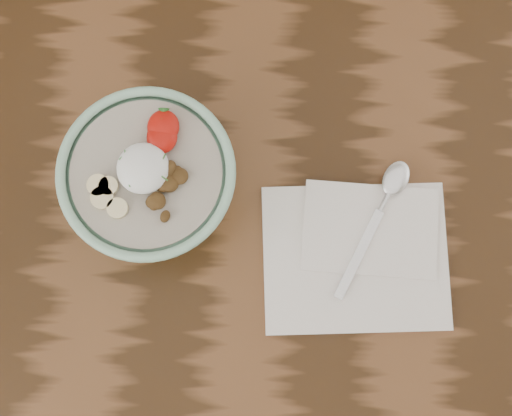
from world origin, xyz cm
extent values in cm
cube|color=#311D0C|center=(0.00, 0.00, 73.00)|extent=(160.00, 90.00, 4.00)
cylinder|color=#90C2A4|center=(-22.29, 2.66, 75.66)|extent=(9.23, 9.23, 1.32)
torus|color=#90C2A4|center=(-22.29, 2.66, 86.43)|extent=(20.99, 20.99, 1.21)
cylinder|color=#BDAF9C|center=(-22.29, 2.66, 85.77)|extent=(17.80, 17.80, 1.10)
ellipsoid|color=white|center=(-22.45, 2.91, 87.49)|extent=(6.09, 6.09, 3.35)
ellipsoid|color=#B21008|center=(-20.39, 7.96, 87.35)|extent=(3.75, 4.12, 2.06)
cone|color=#286623|center=(-20.39, 9.64, 87.65)|extent=(1.40, 1.03, 1.52)
ellipsoid|color=#B21008|center=(-20.49, 6.72, 87.30)|extent=(3.58, 3.94, 1.97)
cone|color=#286623|center=(-20.49, 8.33, 87.60)|extent=(1.40, 1.03, 1.52)
cylinder|color=beige|center=(-25.23, -1.66, 86.72)|extent=(2.43, 2.43, 0.70)
cylinder|color=beige|center=(-27.63, 0.96, 86.72)|extent=(2.59, 2.59, 0.70)
cylinder|color=beige|center=(-27.06, -0.50, 86.72)|extent=(2.67, 2.67, 0.70)
cylinder|color=beige|center=(-26.42, 0.91, 86.72)|extent=(2.25, 2.25, 0.70)
ellipsoid|color=#513717|center=(-18.45, 2.86, 86.80)|extent=(1.55, 1.71, 0.75)
ellipsoid|color=#513717|center=(-20.92, -1.05, 86.92)|extent=(1.94, 2.13, 1.10)
ellipsoid|color=#513717|center=(-20.98, -0.82, 87.06)|extent=(2.54, 2.26, 1.55)
ellipsoid|color=#513717|center=(-19.45, 2.99, 87.08)|extent=(2.00, 2.44, 1.58)
ellipsoid|color=#513717|center=(-18.30, 2.21, 87.06)|extent=(2.36, 2.30, 1.06)
ellipsoid|color=#513717|center=(-20.66, -0.71, 87.07)|extent=(2.63, 2.75, 1.50)
ellipsoid|color=#513717|center=(-19.72, -2.48, 86.84)|extent=(1.52, 1.76, 1.11)
ellipsoid|color=#513717|center=(-19.60, 2.67, 86.87)|extent=(1.29, 1.67, 0.97)
ellipsoid|color=#513717|center=(-19.96, 1.03, 86.99)|extent=(2.36, 2.12, 1.14)
ellipsoid|color=#513717|center=(-19.90, 1.98, 86.95)|extent=(2.37, 2.29, 1.42)
ellipsoid|color=#513717|center=(-19.39, 1.30, 87.03)|extent=(2.53, 2.41, 1.50)
cylinder|color=#427732|center=(-22.78, 3.56, 88.32)|extent=(1.61, 0.61, 0.24)
cylinder|color=#427732|center=(-24.44, 4.23, 88.32)|extent=(1.45, 1.28, 0.24)
cylinder|color=#427732|center=(-24.00, 1.41, 88.32)|extent=(0.88, 1.82, 0.25)
cylinder|color=#427732|center=(-22.18, 1.55, 88.32)|extent=(1.35, 0.33, 0.23)
cylinder|color=#427732|center=(-23.49, 2.60, 88.32)|extent=(1.77, 0.75, 0.24)
cylinder|color=#427732|center=(-23.38, 2.55, 88.32)|extent=(1.11, 1.49, 0.24)
cylinder|color=#427732|center=(-20.09, 1.83, 88.32)|extent=(1.42, 1.07, 0.24)
cylinder|color=#427732|center=(-20.07, 3.93, 88.32)|extent=(0.63, 1.14, 0.22)
cylinder|color=#427732|center=(-23.26, 4.18, 88.32)|extent=(1.34, 0.45, 0.23)
cylinder|color=#427732|center=(-23.22, 4.36, 88.32)|extent=(0.90, 1.45, 0.23)
cylinder|color=#427732|center=(-24.33, 3.90, 88.32)|extent=(0.53, 1.89, 0.25)
cylinder|color=#427732|center=(-23.63, 1.58, 88.32)|extent=(1.38, 0.40, 0.23)
cube|color=white|center=(3.50, -5.32, 75.45)|extent=(24.60, 20.30, 0.91)
cube|color=white|center=(5.32, -1.69, 76.18)|extent=(17.85, 12.69, 0.55)
cube|color=silver|center=(3.80, -4.97, 76.64)|extent=(6.46, 11.80, 0.38)
cylinder|color=silver|center=(7.19, 2.15, 76.83)|extent=(2.09, 3.27, 0.76)
ellipsoid|color=silver|center=(8.54, 4.97, 76.97)|extent=(5.15, 5.94, 1.03)
camera|label=1|loc=(-9.00, -16.12, 166.68)|focal=50.00mm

